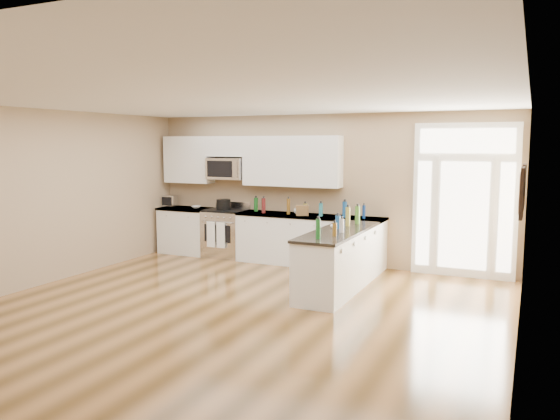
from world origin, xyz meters
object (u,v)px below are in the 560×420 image
object	(u,v)px
peninsula_cabinet	(339,263)
kitchen_range	(226,233)
stockpot	(223,204)
toaster_oven	(170,201)

from	to	relation	value
peninsula_cabinet	kitchen_range	distance (m)	3.21
peninsula_cabinet	kitchen_range	xyz separation A→B (m)	(-2.86, 1.45, 0.04)
peninsula_cabinet	stockpot	distance (m)	3.32
peninsula_cabinet	toaster_oven	size ratio (longest dim) A/B	8.50
toaster_oven	kitchen_range	bearing A→B (deg)	-10.37
kitchen_range	toaster_oven	bearing A→B (deg)	175.96
peninsula_cabinet	stockpot	size ratio (longest dim) A/B	8.21
peninsula_cabinet	kitchen_range	bearing A→B (deg)	153.13
peninsula_cabinet	toaster_oven	xyz separation A→B (m)	(-4.28, 1.55, 0.62)
stockpot	toaster_oven	xyz separation A→B (m)	(-1.36, 0.09, -0.00)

